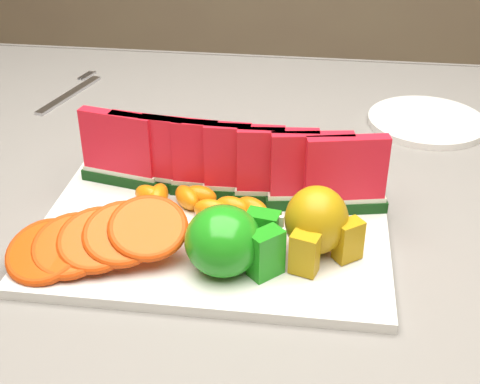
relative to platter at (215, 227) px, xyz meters
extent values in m
cube|color=#4A2B19|center=(-0.01, 0.09, -0.03)|extent=(1.40, 0.90, 0.03)
cube|color=gray|center=(-0.01, 0.09, -0.01)|extent=(1.52, 1.02, 0.01)
cube|color=gray|center=(-0.01, 0.60, -0.10)|extent=(1.52, 0.01, 0.20)
cube|color=silver|center=(0.00, 0.00, 0.00)|extent=(0.40, 0.30, 0.01)
ellipsoid|color=#228413|center=(0.02, -0.08, 0.04)|extent=(0.10, 0.10, 0.07)
cube|color=#228413|center=(0.07, -0.09, 0.03)|extent=(0.04, 0.04, 0.05)
cube|color=beige|center=(0.07, -0.09, 0.03)|extent=(0.03, 0.03, 0.05)
cube|color=#228413|center=(0.06, -0.05, 0.03)|extent=(0.04, 0.03, 0.05)
cube|color=beige|center=(0.07, -0.05, 0.03)|extent=(0.03, 0.01, 0.05)
ellipsoid|color=#B8720E|center=(0.12, -0.04, 0.05)|extent=(0.07, 0.07, 0.08)
cube|color=#B8720E|center=(0.11, -0.08, 0.03)|extent=(0.03, 0.03, 0.05)
cube|color=#B8720E|center=(0.15, -0.05, 0.03)|extent=(0.03, 0.03, 0.05)
cylinder|color=silver|center=(0.28, 0.33, 0.00)|extent=(0.22, 0.22, 0.01)
cube|color=silver|center=(-0.31, 0.37, 0.00)|extent=(0.06, 0.17, 0.00)
cube|color=silver|center=(-0.31, 0.46, 0.00)|extent=(0.01, 0.04, 0.00)
cube|color=silver|center=(-0.31, 0.46, 0.00)|extent=(0.01, 0.04, 0.00)
cube|color=silver|center=(-0.30, 0.46, 0.00)|extent=(0.01, 0.04, 0.00)
cube|color=#143E0F|center=(-0.13, 0.07, 0.01)|extent=(0.11, 0.04, 0.01)
cube|color=silver|center=(-0.13, 0.07, 0.02)|extent=(0.10, 0.04, 0.01)
cube|color=red|center=(-0.13, 0.07, 0.07)|extent=(0.10, 0.04, 0.08)
cube|color=#143E0F|center=(-0.09, 0.07, 0.01)|extent=(0.11, 0.04, 0.01)
cube|color=silver|center=(-0.09, 0.07, 0.02)|extent=(0.10, 0.03, 0.01)
cube|color=red|center=(-0.09, 0.07, 0.07)|extent=(0.10, 0.03, 0.08)
cube|color=#143E0F|center=(-0.05, 0.07, 0.01)|extent=(0.11, 0.03, 0.01)
cube|color=silver|center=(-0.05, 0.07, 0.02)|extent=(0.10, 0.03, 0.01)
cube|color=red|center=(-0.05, 0.07, 0.07)|extent=(0.10, 0.02, 0.08)
cube|color=#143E0F|center=(-0.01, 0.06, 0.01)|extent=(0.11, 0.02, 0.01)
cube|color=silver|center=(-0.01, 0.06, 0.02)|extent=(0.10, 0.02, 0.01)
cube|color=red|center=(-0.01, 0.06, 0.07)|extent=(0.10, 0.02, 0.08)
cube|color=#143E0F|center=(0.03, 0.06, 0.01)|extent=(0.11, 0.02, 0.01)
cube|color=silver|center=(0.03, 0.06, 0.02)|extent=(0.10, 0.02, 0.01)
cube|color=red|center=(0.03, 0.06, 0.07)|extent=(0.10, 0.02, 0.08)
cube|color=#143E0F|center=(0.07, 0.05, 0.01)|extent=(0.11, 0.03, 0.01)
cube|color=silver|center=(0.07, 0.05, 0.02)|extent=(0.10, 0.03, 0.01)
cube|color=red|center=(0.07, 0.05, 0.07)|extent=(0.10, 0.02, 0.08)
cube|color=#143E0F|center=(0.11, 0.05, 0.01)|extent=(0.11, 0.04, 0.01)
cube|color=silver|center=(0.11, 0.05, 0.02)|extent=(0.10, 0.03, 0.01)
cube|color=red|center=(0.11, 0.05, 0.07)|extent=(0.10, 0.03, 0.08)
cube|color=#143E0F|center=(0.15, 0.04, 0.01)|extent=(0.11, 0.04, 0.01)
cube|color=silver|center=(0.15, 0.04, 0.02)|extent=(0.10, 0.04, 0.01)
cube|color=red|center=(0.15, 0.04, 0.07)|extent=(0.10, 0.04, 0.08)
cylinder|color=orange|center=(-0.16, -0.10, 0.02)|extent=(0.09, 0.09, 0.03)
torus|color=#CC4400|center=(-0.16, -0.10, 0.02)|extent=(0.10, 0.10, 0.04)
cylinder|color=orange|center=(-0.14, -0.09, 0.03)|extent=(0.08, 0.08, 0.03)
torus|color=#CC4400|center=(-0.14, -0.09, 0.03)|extent=(0.09, 0.09, 0.04)
cylinder|color=orange|center=(-0.11, -0.09, 0.03)|extent=(0.08, 0.08, 0.03)
torus|color=#CC4400|center=(-0.11, -0.09, 0.03)|extent=(0.09, 0.09, 0.04)
cylinder|color=orange|center=(-0.09, -0.08, 0.04)|extent=(0.09, 0.09, 0.03)
torus|color=#CC4400|center=(-0.09, -0.08, 0.04)|extent=(0.10, 0.10, 0.04)
cylinder|color=orange|center=(-0.06, -0.07, 0.04)|extent=(0.09, 0.09, 0.03)
torus|color=#CC4400|center=(-0.06, -0.07, 0.04)|extent=(0.11, 0.11, 0.04)
cylinder|color=orange|center=(-0.10, 0.13, 0.02)|extent=(0.08, 0.08, 0.03)
torus|color=#CC4400|center=(-0.10, 0.13, 0.02)|extent=(0.09, 0.09, 0.03)
cylinder|color=orange|center=(-0.05, 0.13, 0.02)|extent=(0.08, 0.08, 0.03)
torus|color=#CC4400|center=(-0.05, 0.13, 0.02)|extent=(0.09, 0.09, 0.03)
cylinder|color=orange|center=(-0.01, 0.13, 0.03)|extent=(0.09, 0.09, 0.03)
torus|color=#CC4400|center=(-0.01, 0.13, 0.03)|extent=(0.10, 0.10, 0.03)
cylinder|color=orange|center=(0.04, 0.13, 0.03)|extent=(0.09, 0.09, 0.03)
torus|color=#CC4400|center=(0.04, 0.13, 0.03)|extent=(0.10, 0.10, 0.03)
cylinder|color=orange|center=(0.09, 0.13, 0.03)|extent=(0.10, 0.10, 0.03)
torus|color=#CC4400|center=(0.09, 0.13, 0.03)|extent=(0.11, 0.11, 0.03)
cylinder|color=orange|center=(0.14, 0.13, 0.03)|extent=(0.10, 0.10, 0.03)
torus|color=#CC4400|center=(0.14, 0.13, 0.03)|extent=(0.11, 0.11, 0.03)
ellipsoid|color=red|center=(-0.08, 0.03, 0.02)|extent=(0.05, 0.04, 0.03)
ellipsoid|color=red|center=(-0.07, 0.03, 0.02)|extent=(0.02, 0.04, 0.03)
ellipsoid|color=red|center=(-0.04, 0.03, 0.02)|extent=(0.04, 0.05, 0.03)
ellipsoid|color=red|center=(-0.02, 0.04, 0.02)|extent=(0.05, 0.03, 0.03)
ellipsoid|color=red|center=(0.00, 0.01, 0.02)|extent=(0.05, 0.03, 0.03)
ellipsoid|color=red|center=(0.02, 0.02, 0.02)|extent=(0.05, 0.03, 0.03)
ellipsoid|color=red|center=(0.04, 0.02, 0.02)|extent=(0.05, 0.04, 0.03)
camera|label=1|loc=(0.11, -0.64, 0.44)|focal=50.00mm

